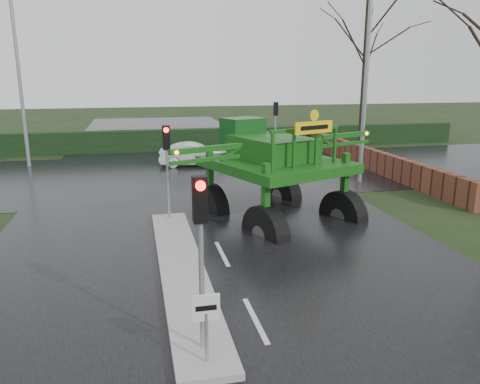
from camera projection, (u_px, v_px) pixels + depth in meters
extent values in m
plane|color=black|center=(255.00, 321.00, 10.26)|extent=(140.00, 140.00, 0.00)
cube|color=black|center=(196.00, 202.00, 19.71)|extent=(14.00, 80.00, 0.02)
cube|color=black|center=(182.00, 174.00, 25.39)|extent=(80.00, 12.00, 0.02)
cube|color=gray|center=(182.00, 269.00, 12.80)|extent=(1.20, 10.00, 0.16)
cube|color=black|center=(170.00, 140.00, 32.77)|extent=(44.00, 0.90, 1.50)
cube|color=#592D1E|center=(360.00, 156.00, 27.48)|extent=(0.40, 20.00, 1.20)
cylinder|color=gray|center=(207.00, 338.00, 8.40)|extent=(0.07, 0.07, 1.00)
cube|color=silver|center=(206.00, 308.00, 8.25)|extent=(0.50, 0.04, 0.50)
cube|color=black|center=(206.00, 308.00, 8.24)|extent=(0.38, 0.01, 0.10)
cylinder|color=gray|center=(201.00, 270.00, 8.61)|extent=(0.10, 0.10, 3.50)
cube|color=black|center=(200.00, 199.00, 8.27)|extent=(0.26, 0.22, 0.85)
sphere|color=#FF0C07|center=(201.00, 186.00, 8.08)|extent=(0.18, 0.18, 0.18)
cylinder|color=gray|center=(168.00, 175.00, 16.64)|extent=(0.10, 0.10, 3.50)
cube|color=black|center=(166.00, 138.00, 16.31)|extent=(0.26, 0.22, 0.85)
sphere|color=#FF0C07|center=(166.00, 130.00, 16.12)|extent=(0.18, 0.18, 0.18)
cylinder|color=gray|center=(275.00, 130.00, 30.13)|extent=(0.10, 0.10, 3.50)
cube|color=black|center=(276.00, 109.00, 29.80)|extent=(0.26, 0.22, 0.85)
sphere|color=#FF0C07|center=(275.00, 104.00, 29.85)|extent=(0.18, 0.18, 0.18)
cylinder|color=gray|center=(366.00, 80.00, 22.19)|extent=(0.20, 0.20, 10.00)
cylinder|color=gray|center=(19.00, 79.00, 26.14)|extent=(0.20, 0.20, 10.00)
cylinder|color=black|center=(364.00, 78.00, 31.66)|extent=(0.32, 0.32, 10.00)
cylinder|color=black|center=(191.00, 202.00, 15.98)|extent=(1.25, 2.10, 2.04)
cylinder|color=#595B56|center=(191.00, 202.00, 15.98)|extent=(0.82, 0.88, 0.71)
cube|color=#144D0D|center=(190.00, 165.00, 15.67)|extent=(0.29, 0.29, 2.34)
cylinder|color=black|center=(275.00, 188.00, 17.96)|extent=(1.25, 2.10, 2.04)
cylinder|color=#595B56|center=(275.00, 188.00, 17.96)|extent=(0.82, 0.88, 0.71)
cube|color=#144D0D|center=(276.00, 155.00, 17.65)|extent=(0.29, 0.29, 2.34)
cylinder|color=black|center=(252.00, 231.00, 13.03)|extent=(1.25, 2.10, 2.04)
cylinder|color=#595B56|center=(252.00, 231.00, 13.03)|extent=(0.82, 0.88, 0.71)
cube|color=#144D0D|center=(253.00, 186.00, 12.72)|extent=(0.29, 0.29, 2.34)
cylinder|color=black|center=(346.00, 210.00, 15.00)|extent=(1.25, 2.10, 2.04)
cylinder|color=#595B56|center=(346.00, 210.00, 15.00)|extent=(0.82, 0.88, 0.71)
cube|color=#144D0D|center=(348.00, 171.00, 14.69)|extent=(0.29, 0.29, 2.34)
cube|color=#144D0D|center=(266.00, 148.00, 15.02)|extent=(5.75, 6.10, 0.36)
cube|color=#144D0D|center=(263.00, 130.00, 15.05)|extent=(3.19, 3.66, 0.92)
cube|color=#104515|center=(229.00, 114.00, 16.60)|extent=(1.86, 1.69, 1.32)
cube|color=#144D0D|center=(301.00, 104.00, 13.34)|extent=(2.89, 1.21, 0.12)
cube|color=#144D0D|center=(180.00, 127.00, 12.71)|extent=(2.54, 1.12, 0.18)
sphere|color=orange|center=(143.00, 130.00, 12.02)|extent=(0.14, 0.14, 0.14)
cube|color=#144D0D|center=(349.00, 115.00, 16.22)|extent=(2.54, 1.12, 0.18)
sphere|color=orange|center=(373.00, 114.00, 16.74)|extent=(0.14, 0.14, 0.14)
cube|color=yellow|center=(311.00, 101.00, 12.99)|extent=(1.54, 0.64, 0.41)
cube|color=black|center=(311.00, 101.00, 12.99)|extent=(1.14, 0.45, 0.14)
cylinder|color=yellow|center=(312.00, 86.00, 12.89)|extent=(0.36, 0.17, 0.37)
imported|color=silver|center=(195.00, 166.00, 27.53)|extent=(4.19, 1.92, 1.33)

